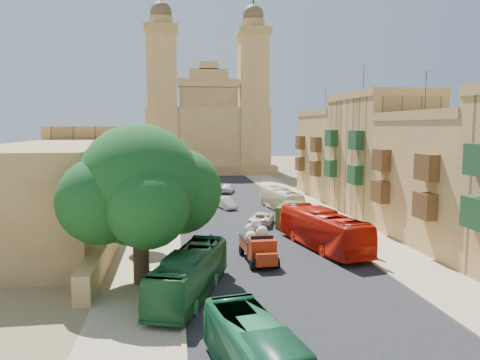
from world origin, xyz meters
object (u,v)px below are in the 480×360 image
object	(u,v)px
street_tree_b	(149,187)
car_cream	(262,218)
red_truck	(258,244)
car_white_a	(226,203)
car_dkblue	(213,193)
car_white_b	(228,188)
bus_green_north	(190,274)
street_tree_a	(141,214)
street_tree_d	(157,168)
bus_red_east	(323,230)
car_blue_b	(191,178)
church	(207,129)
olive_pickup	(291,215)
ficus_tree	(141,190)
pedestrian_c	(323,217)
car_blue_a	(204,241)
street_tree_c	(154,176)
bus_cream_east	(281,199)
pedestrian_a	(374,247)

from	to	relation	value
street_tree_b	car_cream	xyz separation A→B (m)	(11.48, -3.48, -3.01)
red_truck	car_white_a	world-z (taller)	red_truck
car_dkblue	car_white_b	size ratio (longest dim) A/B	0.97
red_truck	bus_green_north	world-z (taller)	red_truck
street_tree_a	car_cream	world-z (taller)	street_tree_a
street_tree_d	car_dkblue	world-z (taller)	street_tree_d
street_tree_a	bus_red_east	size ratio (longest dim) A/B	0.40
street_tree_d	car_white_a	world-z (taller)	street_tree_d
bus_green_north	car_blue_b	xyz separation A→B (m)	(2.15, 57.83, -0.76)
car_white_a	car_white_b	distance (m)	13.64
car_white_a	church	bearing A→B (deg)	70.92
olive_pickup	ficus_tree	bearing A→B (deg)	-130.86
street_tree_b	bus_green_north	bearing A→B (deg)	-81.32
car_dkblue	pedestrian_c	xyz separation A→B (m)	(9.44, -20.68, 0.26)
olive_pickup	bus_green_north	size ratio (longest dim) A/B	0.56
red_truck	car_dkblue	xyz separation A→B (m)	(-0.71, 32.26, -0.75)
olive_pickup	car_blue_a	distance (m)	12.34
street_tree_b	olive_pickup	bearing A→B (deg)	-15.50
car_blue_a	car_white_a	distance (m)	18.73
street_tree_a	bus_red_east	world-z (taller)	street_tree_a
church	car_white_a	xyz separation A→B (m)	(-1.14, -48.24, -8.83)
street_tree_a	pedestrian_c	bearing A→B (deg)	22.37
street_tree_c	bus_cream_east	world-z (taller)	street_tree_c
street_tree_a	car_blue_b	size ratio (longest dim) A/B	1.19
ficus_tree	street_tree_a	distance (m)	8.57
bus_green_north	car_white_b	world-z (taller)	bus_green_north
pedestrian_c	church	bearing A→B (deg)	167.18
street_tree_b	car_blue_b	xyz separation A→B (m)	(5.65, 34.91, -3.05)
church	pedestrian_a	distance (m)	72.26
street_tree_d	street_tree_b	bearing A→B (deg)	-90.00
car_blue_a	car_white_b	world-z (taller)	car_white_b
street_tree_d	bus_red_east	size ratio (longest dim) A/B	0.47
ficus_tree	street_tree_a	bearing A→B (deg)	94.23
bus_cream_east	pedestrian_a	world-z (taller)	bus_cream_east
red_truck	street_tree_d	bearing A→B (deg)	102.26
car_cream	bus_red_east	bearing A→B (deg)	125.55
bus_green_north	church	bearing A→B (deg)	103.82
bus_red_east	car_blue_b	bearing A→B (deg)	-90.53
red_truck	car_blue_a	bearing A→B (deg)	130.41
street_tree_d	red_truck	xyz separation A→B (m)	(8.77, -40.38, -2.25)
church	bus_red_east	xyz separation A→B (m)	(4.67, -68.11, -7.93)
olive_pickup	car_blue_b	distance (m)	39.89
car_white_a	car_cream	bearing A→B (deg)	-92.85
olive_pickup	car_dkblue	size ratio (longest dim) A/B	1.37
street_tree_c	bus_cream_east	xyz separation A→B (m)	(15.30, -7.65, -2.22)
red_truck	pedestrian_c	world-z (taller)	red_truck
ficus_tree	church	bearing A→B (deg)	82.81
car_white_a	car_white_b	world-z (taller)	car_white_b
street_tree_b	car_white_a	bearing A→B (deg)	35.72
ficus_tree	car_white_a	bearing A→B (deg)	72.58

